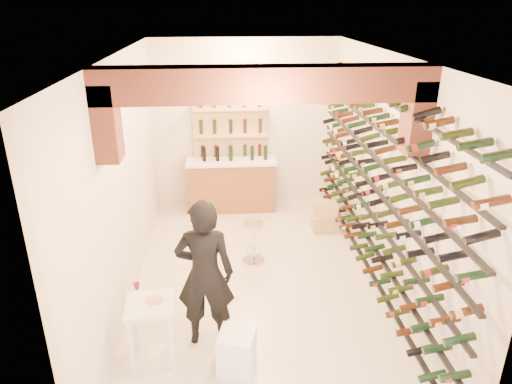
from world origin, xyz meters
TOP-DOWN VIEW (x-y plane):
  - ground at (0.00, 0.00)m, footprint 6.00×6.00m
  - room_shell at (0.00, -0.26)m, footprint 3.52×6.02m
  - wine_rack at (1.53, 0.00)m, footprint 0.32×5.70m
  - back_counter at (-0.30, 2.65)m, footprint 1.70×0.62m
  - back_shelving at (-0.30, 2.89)m, footprint 1.40×0.31m
  - tasting_table at (-1.29, -1.47)m, footprint 0.57×0.57m
  - white_stool at (-0.36, -1.70)m, footprint 0.46×0.46m
  - person at (-0.70, -1.19)m, footprint 0.70×0.48m
  - chrome_barstool at (-0.02, 0.59)m, footprint 0.34×0.34m
  - crate_lower at (1.35, 1.58)m, footprint 0.50×0.35m
  - crate_upper at (1.35, 1.58)m, footprint 0.49×0.41m

SIDE VIEW (x-z plane):
  - ground at x=0.00m, z-range 0.00..0.00m
  - crate_lower at x=1.35m, z-range 0.00..0.30m
  - white_stool at x=-0.36m, z-range 0.00..0.48m
  - chrome_barstool at x=-0.02m, z-range 0.05..0.71m
  - crate_upper at x=1.35m, z-range 0.30..0.54m
  - back_counter at x=-0.30m, z-range -0.11..1.18m
  - tasting_table at x=-1.29m, z-range 0.16..1.09m
  - person at x=-0.70m, z-range 0.00..1.84m
  - back_shelving at x=-0.30m, z-range -0.19..2.53m
  - wine_rack at x=1.53m, z-range 0.27..2.83m
  - room_shell at x=0.00m, z-range 0.65..3.86m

